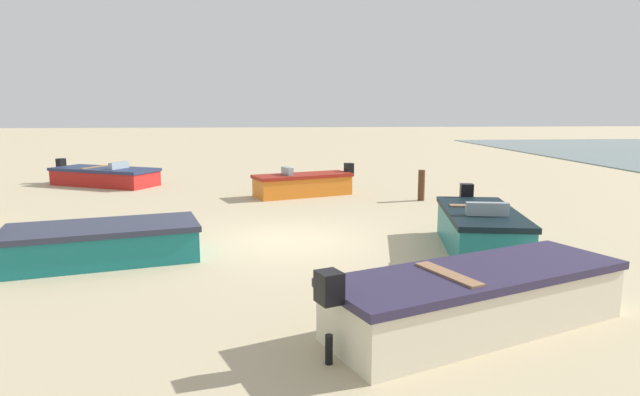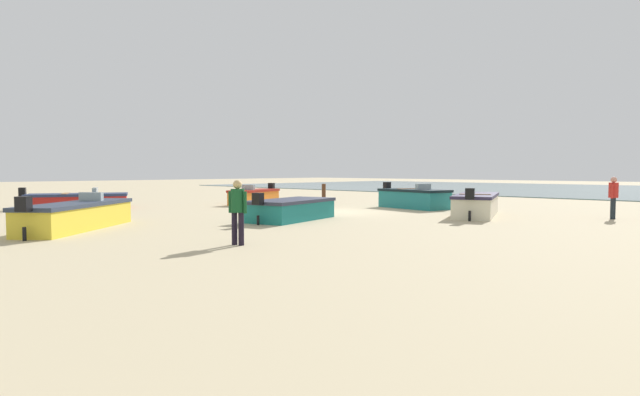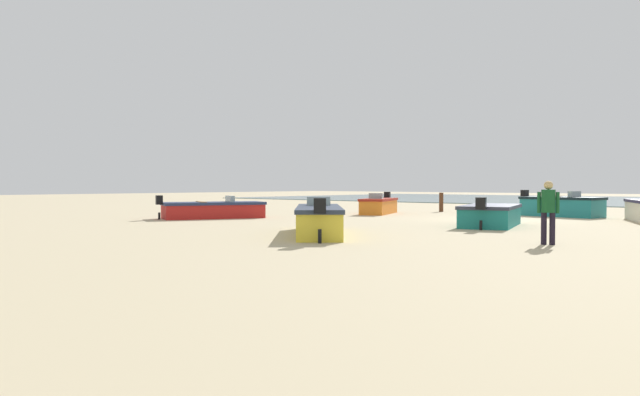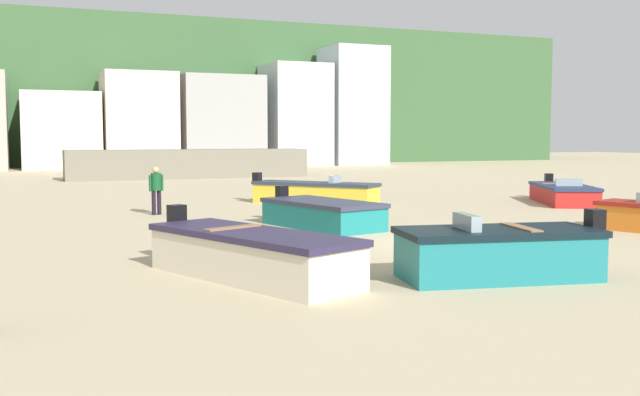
# 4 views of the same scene
# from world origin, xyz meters

# --- Properties ---
(ground_plane) EXTENTS (160.00, 160.00, 0.00)m
(ground_plane) POSITION_xyz_m (0.00, 0.00, 0.00)
(ground_plane) COLOR tan
(boat_teal_0) EXTENTS (4.03, 2.22, 1.26)m
(boat_teal_0) POSITION_xyz_m (-1.28, -4.34, 0.49)
(boat_teal_0) COLOR #1C7378
(boat_teal_0) RESTS_ON ground
(boat_yellow_1) EXTENTS (4.30, 4.65, 1.18)m
(boat_yellow_1) POSITION_xyz_m (1.08, 10.71, 0.44)
(boat_yellow_1) COLOR gold
(boat_yellow_1) RESTS_ON ground
(boat_orange_2) EXTENTS (2.48, 3.92, 1.13)m
(boat_orange_2) POSITION_xyz_m (6.82, -0.79, 0.42)
(boat_orange_2) COLOR orange
(boat_orange_2) RESTS_ON ground
(boat_teal_3) EXTENTS (2.73, 4.28, 1.10)m
(boat_teal_3) POSITION_xyz_m (-1.41, 3.93, 0.40)
(boat_teal_3) COLOR #187474
(boat_teal_3) RESTS_ON ground
(boat_red_4) EXTENTS (3.57, 4.82, 1.05)m
(boat_red_4) POSITION_xyz_m (10.26, 7.37, 0.38)
(boat_red_4) COLOR #B21F1C
(boat_red_4) RESTS_ON ground
(mooring_post_near_water) EXTENTS (0.24, 0.24, 1.08)m
(mooring_post_near_water) POSITION_xyz_m (5.40, -4.86, 0.54)
(mooring_post_near_water) COLOR #4F2F1D
(mooring_post_near_water) RESTS_ON ground
(beach_walker_foreground) EXTENTS (0.53, 0.43, 1.62)m
(beach_walker_foreground) POSITION_xyz_m (-5.27, 9.18, 0.95)
(beach_walker_foreground) COLOR black
(beach_walker_foreground) RESTS_ON ground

